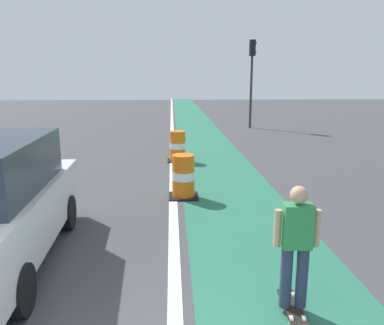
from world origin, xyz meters
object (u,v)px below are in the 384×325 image
(skateboarder_on_lane, at_px, (296,246))
(traffic_barrel_mid, at_px, (178,147))
(traffic_barrel_front, at_px, (183,177))
(traffic_light_corner, at_px, (252,68))

(skateboarder_on_lane, height_order, traffic_barrel_mid, skateboarder_on_lane)
(traffic_barrel_front, xyz_separation_m, traffic_light_corner, (4.45, 13.47, 2.97))
(skateboarder_on_lane, height_order, traffic_barrel_front, skateboarder_on_lane)
(traffic_barrel_mid, relative_size, traffic_light_corner, 0.21)
(traffic_barrel_front, bearing_deg, skateboarder_on_lane, -75.71)
(skateboarder_on_lane, bearing_deg, traffic_barrel_mid, 98.19)
(skateboarder_on_lane, xyz_separation_m, traffic_barrel_front, (-1.25, 4.91, -0.38))
(skateboarder_on_lane, height_order, traffic_light_corner, traffic_light_corner)
(skateboarder_on_lane, xyz_separation_m, traffic_light_corner, (3.20, 18.38, 2.59))
(skateboarder_on_lane, distance_m, traffic_light_corner, 18.83)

